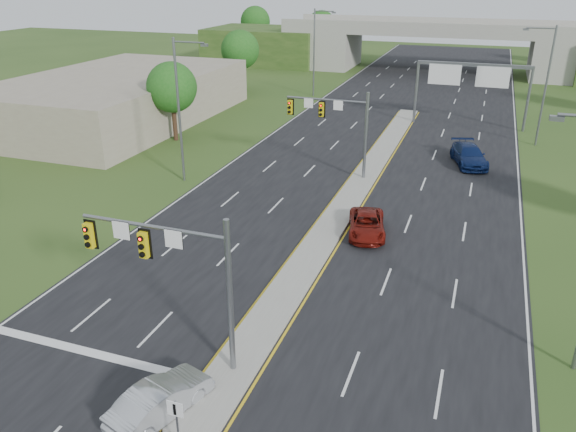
% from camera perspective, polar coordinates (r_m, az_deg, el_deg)
% --- Properties ---
extents(ground, '(240.00, 240.00, 0.00)m').
position_cam_1_polar(ground, '(24.60, -5.56, -15.40)').
color(ground, '#2A4819').
rests_on(ground, ground).
extents(road, '(24.00, 160.00, 0.02)m').
position_cam_1_polar(road, '(55.02, 9.93, 7.06)').
color(road, black).
rests_on(road, ground).
extents(median, '(2.00, 54.00, 0.16)m').
position_cam_1_polar(median, '(43.80, 7.09, 3.00)').
color(median, gray).
rests_on(median, road).
extents(lane_markings, '(23.72, 160.00, 0.01)m').
position_cam_1_polar(lane_markings, '(49.40, 7.96, 5.28)').
color(lane_markings, gold).
rests_on(lane_markings, road).
extents(signal_mast_near, '(6.62, 0.60, 7.00)m').
position_cam_1_polar(signal_mast_near, '(22.85, -11.28, -4.85)').
color(signal_mast_near, slate).
rests_on(signal_mast_near, ground).
extents(signal_mast_far, '(6.62, 0.60, 7.00)m').
position_cam_1_polar(signal_mast_far, '(44.71, 5.09, 9.73)').
color(signal_mast_far, slate).
rests_on(signal_mast_far, ground).
extents(keep_right_sign, '(0.60, 0.13, 2.20)m').
position_cam_1_polar(keep_right_sign, '(20.64, -11.29, -19.42)').
color(keep_right_sign, slate).
rests_on(keep_right_sign, ground).
extents(sign_gantry, '(11.58, 0.44, 6.67)m').
position_cam_1_polar(sign_gantry, '(62.90, 18.11, 13.25)').
color(sign_gantry, slate).
rests_on(sign_gantry, ground).
extents(overpass, '(80.00, 14.00, 8.10)m').
position_cam_1_polar(overpass, '(98.21, 15.02, 16.01)').
color(overpass, gray).
rests_on(overpass, ground).
extents(lightpole_l_mid, '(2.85, 0.25, 11.00)m').
position_cam_1_polar(lightpole_l_mid, '(44.06, -10.84, 11.04)').
color(lightpole_l_mid, slate).
rests_on(lightpole_l_mid, ground).
extents(lightpole_l_far, '(2.85, 0.25, 11.00)m').
position_cam_1_polar(lightpole_l_far, '(75.92, 2.82, 16.63)').
color(lightpole_l_far, slate).
rests_on(lightpole_l_far, ground).
extents(lightpole_r_far, '(2.85, 0.25, 11.00)m').
position_cam_1_polar(lightpole_r_far, '(58.08, 24.60, 12.37)').
color(lightpole_r_far, slate).
rests_on(lightpole_r_far, ground).
extents(tree_l_near, '(4.80, 4.80, 7.60)m').
position_cam_1_polar(tree_l_near, '(56.02, -11.72, 12.67)').
color(tree_l_near, '#382316').
rests_on(tree_l_near, ground).
extents(tree_l_mid, '(5.20, 5.20, 8.12)m').
position_cam_1_polar(tree_l_mid, '(79.73, -4.89, 16.48)').
color(tree_l_mid, '#382316').
rests_on(tree_l_mid, ground).
extents(tree_back_a, '(6.00, 6.00, 8.85)m').
position_cam_1_polar(tree_back_a, '(120.84, -3.34, 19.14)').
color(tree_back_a, '#382316').
rests_on(tree_back_a, ground).
extents(tree_back_b, '(5.60, 5.60, 8.32)m').
position_cam_1_polar(tree_back_b, '(116.20, 3.41, 18.79)').
color(tree_back_b, '#382316').
rests_on(tree_back_b, ground).
extents(commercial_building, '(18.00, 30.00, 5.00)m').
position_cam_1_polar(commercial_building, '(66.09, -16.92, 11.42)').
color(commercial_building, gray).
rests_on(commercial_building, ground).
extents(car_silver, '(2.73, 4.55, 1.42)m').
position_cam_1_polar(car_silver, '(22.61, -12.84, -17.73)').
color(car_silver, '#ABAEB3').
rests_on(car_silver, road).
extents(car_far_a, '(3.24, 5.18, 1.33)m').
position_cam_1_polar(car_far_a, '(35.88, 8.01, -0.86)').
color(car_far_a, '#69110A').
rests_on(car_far_a, road).
extents(car_far_b, '(3.89, 6.13, 1.65)m').
position_cam_1_polar(car_far_b, '(50.98, 17.91, 5.90)').
color(car_far_b, '#0B1A47').
rests_on(car_far_b, road).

